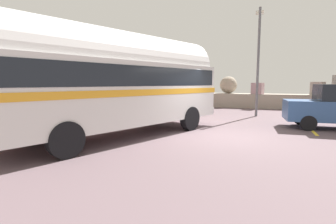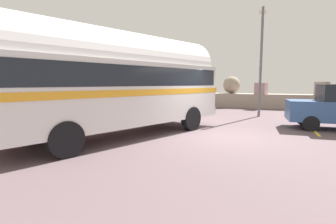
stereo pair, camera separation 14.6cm
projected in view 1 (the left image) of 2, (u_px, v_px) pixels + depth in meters
The scene contains 5 objects.
ground at pixel (224, 137), 9.06m from camera, with size 32.00×26.00×0.02m.
breakwater at pixel (245, 98), 20.00m from camera, with size 31.36×2.48×2.49m.
vintage_coach at pixel (121, 80), 8.88m from camera, with size 5.38×8.86×3.70m.
second_coach at pixel (21, 80), 11.20m from camera, with size 5.35×8.87×3.70m.
lamp_post at pixel (258, 56), 14.35m from camera, with size 0.44×0.96×6.11m.
Camera 1 is at (1.26, -9.03, 1.93)m, focal length 27.00 mm.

